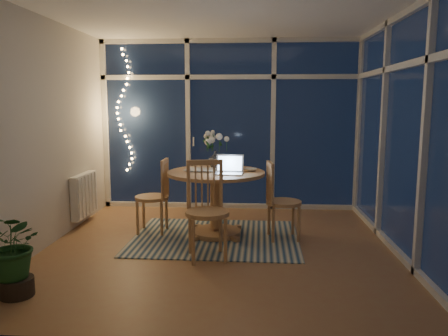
% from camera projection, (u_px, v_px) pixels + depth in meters
% --- Properties ---
extents(floor, '(4.00, 4.00, 0.00)m').
position_uv_depth(floor, '(221.00, 248.00, 4.98)').
color(floor, '#9B6543').
rests_on(floor, ground).
extents(ceiling, '(4.00, 4.00, 0.00)m').
position_uv_depth(ceiling, '(221.00, 11.00, 4.60)').
color(ceiling, white).
rests_on(ceiling, wall_back).
extents(wall_back, '(4.00, 0.04, 2.60)m').
position_uv_depth(wall_back, '(231.00, 125.00, 6.77)').
color(wall_back, beige).
rests_on(wall_back, floor).
extents(wall_front, '(4.00, 0.04, 2.60)m').
position_uv_depth(wall_front, '(199.00, 156.00, 2.82)').
color(wall_front, beige).
rests_on(wall_front, floor).
extents(wall_left, '(0.04, 4.00, 2.60)m').
position_uv_depth(wall_left, '(45.00, 133.00, 4.93)').
color(wall_left, beige).
rests_on(wall_left, floor).
extents(wall_right, '(0.04, 4.00, 2.60)m').
position_uv_depth(wall_right, '(407.00, 135.00, 4.66)').
color(wall_right, beige).
rests_on(wall_right, floor).
extents(window_wall_back, '(4.00, 0.10, 2.60)m').
position_uv_depth(window_wall_back, '(230.00, 125.00, 6.73)').
color(window_wall_back, silver).
rests_on(window_wall_back, floor).
extents(window_wall_right, '(0.10, 4.00, 2.60)m').
position_uv_depth(window_wall_right, '(404.00, 135.00, 4.66)').
color(window_wall_right, silver).
rests_on(window_wall_right, floor).
extents(radiator, '(0.10, 0.70, 0.58)m').
position_uv_depth(radiator, '(84.00, 195.00, 5.94)').
color(radiator, white).
rests_on(radiator, wall_left).
extents(fairy_lights, '(0.24, 0.10, 1.85)m').
position_uv_depth(fairy_lights, '(123.00, 110.00, 6.72)').
color(fairy_lights, '#FFBA66').
rests_on(fairy_lights, window_wall_back).
extents(garden_patio, '(12.00, 6.00, 0.10)m').
position_uv_depth(garden_patio, '(259.00, 179.00, 9.89)').
color(garden_patio, black).
rests_on(garden_patio, ground).
extents(garden_fence, '(11.00, 0.08, 1.80)m').
position_uv_depth(garden_fence, '(238.00, 135.00, 10.28)').
color(garden_fence, '#3B2015').
rests_on(garden_fence, ground).
extents(neighbour_roof, '(7.00, 3.00, 2.20)m').
position_uv_depth(neighbour_roof, '(252.00, 84.00, 13.03)').
color(neighbour_roof, '#31333B').
rests_on(neighbour_roof, ground).
extents(garden_shrubs, '(0.90, 0.90, 0.90)m').
position_uv_depth(garden_shrubs, '(192.00, 166.00, 8.33)').
color(garden_shrubs, black).
rests_on(garden_shrubs, ground).
extents(rug, '(2.04, 1.64, 0.01)m').
position_uv_depth(rug, '(216.00, 237.00, 5.35)').
color(rug, beige).
rests_on(rug, floor).
extents(dining_table, '(1.21, 1.21, 0.81)m').
position_uv_depth(dining_table, '(216.00, 204.00, 5.39)').
color(dining_table, '#AE794E').
rests_on(dining_table, floor).
extents(chair_left, '(0.45, 0.45, 0.96)m').
position_uv_depth(chair_left, '(152.00, 196.00, 5.51)').
color(chair_left, '#AE794E').
rests_on(chair_left, floor).
extents(chair_right, '(0.50, 0.50, 0.96)m').
position_uv_depth(chair_right, '(284.00, 200.00, 5.23)').
color(chair_right, '#AE794E').
rests_on(chair_right, floor).
extents(chair_front, '(0.59, 0.59, 1.05)m').
position_uv_depth(chair_front, '(207.00, 210.00, 4.56)').
color(chair_front, '#AE794E').
rests_on(chair_front, floor).
extents(laptop, '(0.35, 0.31, 0.24)m').
position_uv_depth(laptop, '(229.00, 164.00, 5.11)').
color(laptop, silver).
rests_on(laptop, dining_table).
extents(flower_vase, '(0.21, 0.21, 0.21)m').
position_uv_depth(flower_vase, '(216.00, 159.00, 5.67)').
color(flower_vase, silver).
rests_on(flower_vase, dining_table).
extents(bowl, '(0.15, 0.15, 0.04)m').
position_uv_depth(bowl, '(251.00, 170.00, 5.34)').
color(bowl, silver).
rests_on(bowl, dining_table).
extents(newspapers, '(0.37, 0.29, 0.02)m').
position_uv_depth(newspapers, '(201.00, 170.00, 5.39)').
color(newspapers, beige).
rests_on(newspapers, dining_table).
extents(phone, '(0.12, 0.09, 0.01)m').
position_uv_depth(phone, '(222.00, 172.00, 5.25)').
color(phone, black).
rests_on(phone, dining_table).
extents(potted_plant, '(0.64, 0.58, 0.76)m').
position_uv_depth(potted_plant, '(15.00, 253.00, 3.68)').
color(potted_plant, '#19471F').
rests_on(potted_plant, floor).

